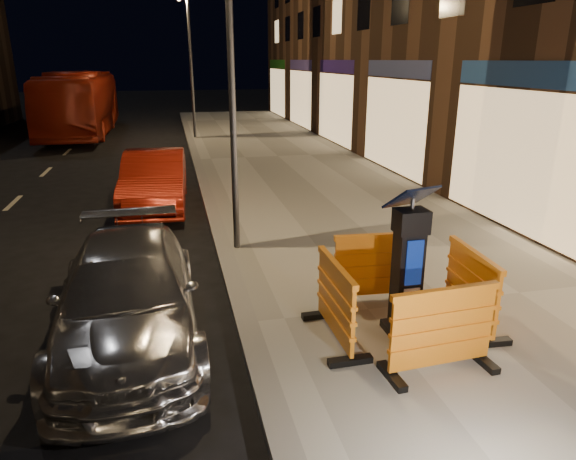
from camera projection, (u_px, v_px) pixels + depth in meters
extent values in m
plane|color=black|center=(248.00, 332.00, 7.07)|extent=(120.00, 120.00, 0.00)
cube|color=gray|center=(446.00, 305.00, 7.68)|extent=(6.00, 60.00, 0.15)
cube|color=slate|center=(247.00, 327.00, 7.05)|extent=(0.30, 60.00, 0.15)
cube|color=black|center=(408.00, 265.00, 6.52)|extent=(0.60, 0.60, 1.87)
cube|color=orange|center=(442.00, 331.00, 5.77)|extent=(1.37, 0.64, 1.04)
cube|color=orange|center=(377.00, 267.00, 7.53)|extent=(1.38, 0.65, 1.04)
cube|color=orange|center=(335.00, 302.00, 6.45)|extent=(0.57, 1.34, 1.04)
cube|color=orange|center=(471.00, 288.00, 6.85)|extent=(0.63, 1.37, 1.04)
imported|color=#A1A1A5|center=(133.00, 338.00, 6.92)|extent=(1.92, 4.44, 1.27)
imported|color=maroon|center=(157.00, 207.00, 13.08)|extent=(1.66, 4.29, 1.39)
imported|color=maroon|center=(85.00, 134.00, 25.73)|extent=(2.59, 10.89, 3.03)
cylinder|color=#3F3F44|center=(232.00, 85.00, 8.90)|extent=(0.12, 0.12, 6.00)
cylinder|color=#3F3F44|center=(191.00, 69.00, 22.78)|extent=(0.12, 0.12, 6.00)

